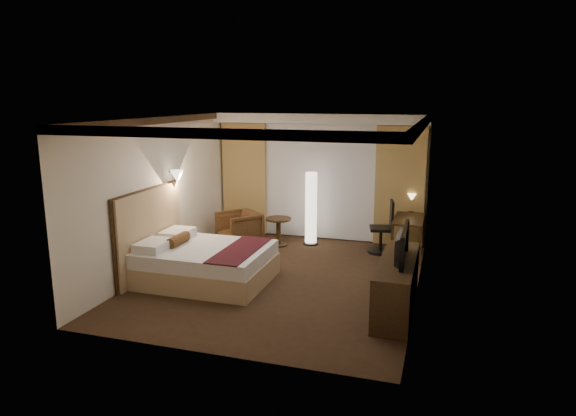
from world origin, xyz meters
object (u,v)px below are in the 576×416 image
(bed, at_px, (206,264))
(floor_lamp, at_px, (311,208))
(armchair, at_px, (239,227))
(office_chair, at_px, (381,227))
(television, at_px, (397,238))
(dresser, at_px, (397,285))
(side_table, at_px, (278,232))
(desk, at_px, (408,236))

(bed, bearing_deg, floor_lamp, 67.47)
(armchair, height_order, floor_lamp, floor_lamp)
(office_chair, xyz_separation_m, television, (0.55, -2.75, 0.55))
(bed, distance_m, television, 3.23)
(office_chair, relative_size, dresser, 0.54)
(side_table, relative_size, television, 0.53)
(side_table, relative_size, dresser, 0.30)
(dresser, distance_m, television, 0.70)
(bed, relative_size, armchair, 2.66)
(armchair, xyz_separation_m, floor_lamp, (1.41, 0.51, 0.38))
(floor_lamp, relative_size, desk, 1.20)
(side_table, distance_m, office_chair, 2.11)
(desk, bearing_deg, dresser, -88.98)
(office_chair, relative_size, television, 0.96)
(armchair, relative_size, floor_lamp, 0.51)
(desk, bearing_deg, armchair, -173.45)
(floor_lamp, distance_m, office_chair, 1.51)
(desk, xyz_separation_m, dresser, (0.05, -2.80, 0.01))
(office_chair, distance_m, dresser, 2.82)
(bed, height_order, dresser, dresser)
(side_table, relative_size, desk, 0.45)
(television, bearing_deg, dresser, -90.85)
(television, bearing_deg, bed, 84.42)
(armchair, distance_m, desk, 3.44)
(desk, bearing_deg, bed, -140.70)
(side_table, height_order, television, television)
(bed, xyz_separation_m, dresser, (3.16, -0.26, 0.08))
(floor_lamp, bearing_deg, desk, -3.40)
(floor_lamp, bearing_deg, dresser, -54.90)
(television, bearing_deg, office_chair, 10.38)
(television, bearing_deg, floor_lamp, 33.85)
(bed, height_order, television, television)
(armchair, relative_size, office_chair, 0.73)
(side_table, bearing_deg, desk, 3.73)
(side_table, bearing_deg, office_chair, 3.30)
(office_chair, bearing_deg, floor_lamp, 162.21)
(side_table, relative_size, office_chair, 0.55)
(side_table, height_order, office_chair, office_chair)
(armchair, bearing_deg, television, 4.26)
(side_table, height_order, dresser, dresser)
(armchair, bearing_deg, side_table, 54.92)
(floor_lamp, bearing_deg, armchair, -160.08)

